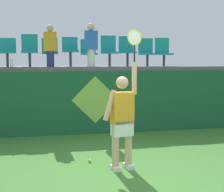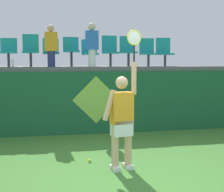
% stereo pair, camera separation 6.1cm
% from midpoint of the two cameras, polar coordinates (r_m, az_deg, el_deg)
% --- Properties ---
extents(ground_plane, '(40.00, 40.00, 0.00)m').
position_cam_midpoint_polar(ground_plane, '(5.83, 2.69, -13.65)').
color(ground_plane, '#3D752D').
extents(court_back_wall, '(11.40, 0.20, 1.67)m').
position_cam_midpoint_polar(court_back_wall, '(9.15, -2.85, -1.08)').
color(court_back_wall, '#195633').
rests_on(court_back_wall, ground_plane).
extents(spectator_platform, '(11.40, 2.69, 0.12)m').
position_cam_midpoint_polar(spectator_platform, '(10.36, -3.94, 4.70)').
color(spectator_platform, '#56565B').
rests_on(spectator_platform, court_back_wall).
extents(tennis_player, '(0.74, 0.34, 2.50)m').
position_cam_midpoint_polar(tennis_player, '(6.06, 1.98, -3.66)').
color(tennis_player, white).
rests_on(tennis_player, ground_plane).
extents(tennis_ball, '(0.07, 0.07, 0.07)m').
position_cam_midpoint_polar(tennis_ball, '(6.69, -3.51, -10.77)').
color(tennis_ball, '#D1E533').
rests_on(tennis_ball, ground_plane).
extents(water_bottle, '(0.07, 0.07, 0.20)m').
position_cam_midpoint_polar(water_bottle, '(9.13, -16.16, 5.33)').
color(water_bottle, white).
rests_on(water_bottle, spectator_platform).
extents(stadium_chair_0, '(0.44, 0.42, 0.78)m').
position_cam_midpoint_polar(stadium_chair_0, '(9.68, -16.80, 7.35)').
color(stadium_chair_0, '#38383D').
rests_on(stadium_chair_0, spectator_platform).
extents(stadium_chair_1, '(0.44, 0.42, 0.89)m').
position_cam_midpoint_polar(stadium_chair_1, '(9.65, -13.32, 7.71)').
color(stadium_chair_1, '#38383D').
rests_on(stadium_chair_1, spectator_platform).
extents(stadium_chair_2, '(0.44, 0.42, 0.79)m').
position_cam_midpoint_polar(stadium_chair_2, '(9.64, -10.05, 7.48)').
color(stadium_chair_2, '#38383D').
rests_on(stadium_chair_2, spectator_platform).
extents(stadium_chair_3, '(0.44, 0.42, 0.83)m').
position_cam_midpoint_polar(stadium_chair_3, '(9.67, -6.69, 7.78)').
color(stadium_chair_3, '#38383D').
rests_on(stadium_chair_3, spectator_platform).
extents(stadium_chair_4, '(0.44, 0.42, 0.77)m').
position_cam_midpoint_polar(stadium_chair_4, '(9.73, -3.58, 7.45)').
color(stadium_chair_4, '#38383D').
rests_on(stadium_chair_4, spectator_platform).
extents(stadium_chair_5, '(0.44, 0.42, 0.89)m').
position_cam_midpoint_polar(stadium_chair_5, '(9.84, -0.16, 7.80)').
color(stadium_chair_5, '#38383D').
rests_on(stadium_chair_5, spectator_platform).
extents(stadium_chair_6, '(0.44, 0.42, 0.88)m').
position_cam_midpoint_polar(stadium_chair_6, '(9.95, 2.86, 7.79)').
color(stadium_chair_6, '#38383D').
rests_on(stadium_chair_6, spectator_platform).
extents(stadium_chair_7, '(0.44, 0.42, 0.82)m').
position_cam_midpoint_polar(stadium_chair_7, '(10.11, 6.19, 7.51)').
color(stadium_chair_7, '#38383D').
rests_on(stadium_chair_7, spectator_platform).
extents(stadium_chair_8, '(0.44, 0.42, 0.84)m').
position_cam_midpoint_polar(stadium_chair_8, '(10.28, 8.93, 7.48)').
color(stadium_chair_8, '#38383D').
rests_on(stadium_chair_8, spectator_platform).
extents(spectator_0, '(0.34, 0.20, 1.11)m').
position_cam_midpoint_polar(spectator_0, '(9.25, -10.01, 8.42)').
color(spectator_0, navy).
rests_on(spectator_0, spectator_platform).
extents(spectator_1, '(0.34, 0.21, 1.18)m').
position_cam_midpoint_polar(spectator_1, '(9.28, -3.20, 8.77)').
color(spectator_1, white).
rests_on(spectator_1, spectator_platform).
extents(wall_signage_mount, '(1.27, 0.01, 1.55)m').
position_cam_midpoint_polar(wall_signage_mount, '(9.19, -2.47, -6.32)').
color(wall_signage_mount, '#195633').
rests_on(wall_signage_mount, ground_plane).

